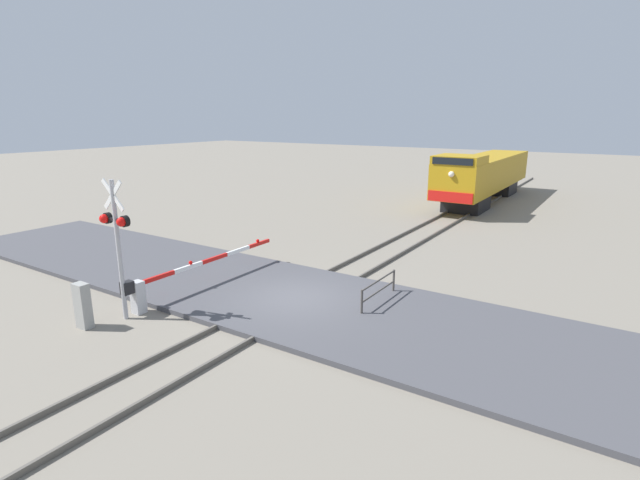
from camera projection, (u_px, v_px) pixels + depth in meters
name	position (u px, v px, depth m)	size (l,w,h in m)	color
ground_plane	(296.00, 302.00, 16.46)	(160.00, 160.00, 0.00)	gray
rail_track_left	(279.00, 296.00, 16.82)	(0.08, 80.00, 0.15)	#59544C
rail_track_right	(313.00, 304.00, 16.06)	(0.08, 80.00, 0.15)	#59544C
road_surface	(296.00, 300.00, 16.44)	(36.00, 6.16, 0.17)	#47474C
locomotive	(484.00, 175.00, 35.14)	(2.90, 15.87, 3.81)	black
crossing_signal	(116.00, 233.00, 14.39)	(1.18, 0.33, 4.41)	#ADADB2
crossing_gate	(167.00, 281.00, 16.29)	(0.36, 7.20, 1.18)	silver
utility_cabinet	(83.00, 306.00, 14.29)	(0.47, 0.31, 1.40)	#999993
guard_railing	(379.00, 289.00, 15.95)	(0.08, 2.46, 0.95)	#4C4742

